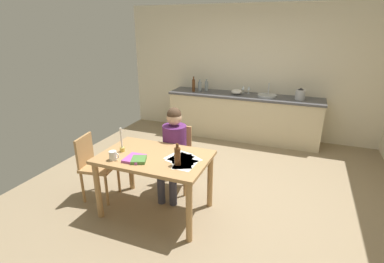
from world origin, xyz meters
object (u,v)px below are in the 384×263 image
at_px(candlestick, 122,145).
at_px(book_cookery, 139,160).
at_px(bottle_oil, 194,85).
at_px(bottle_wine_red, 206,86).
at_px(stovetop_kettle, 300,94).
at_px(wine_bottle_on_table, 177,156).
at_px(person_seated, 173,146).
at_px(coffee_mug, 113,156).
at_px(sink_unit, 267,96).
at_px(chair_side_empty, 95,164).
at_px(chair_at_table, 177,154).
at_px(wine_glass_by_kettle, 243,88).
at_px(wine_glass_near_sink, 249,88).
at_px(dining_table, 155,165).
at_px(bottle_vinegar, 200,86).
at_px(mixing_bowl, 237,92).
at_px(book_magazine, 134,158).

relative_size(candlestick, book_cookery, 1.61).
xyz_separation_m(bottle_oil, bottle_wine_red, (0.23, 0.17, -0.03)).
relative_size(bottle_wine_red, stovetop_kettle, 1.09).
height_order(wine_bottle_on_table, stovetop_kettle, stovetop_kettle).
bearing_deg(wine_bottle_on_table, person_seated, 118.93).
bearing_deg(stovetop_kettle, coffee_mug, -120.19).
height_order(candlestick, sink_unit, sink_unit).
bearing_deg(chair_side_empty, chair_at_table, 35.72).
relative_size(book_cookery, wine_bottle_on_table, 0.75).
bearing_deg(person_seated, wine_bottle_on_table, -61.07).
distance_m(sink_unit, bottle_wine_red, 1.27).
bearing_deg(wine_glass_by_kettle, sink_unit, -16.32).
xyz_separation_m(wine_glass_near_sink, wine_glass_by_kettle, (-0.11, 0.00, 0.00)).
distance_m(dining_table, coffee_mug, 0.49).
bearing_deg(sink_unit, book_cookery, -107.32).
distance_m(person_seated, bottle_oil, 2.44).
bearing_deg(book_cookery, dining_table, 42.70).
height_order(dining_table, coffee_mug, coffee_mug).
relative_size(dining_table, sink_unit, 3.56).
bearing_deg(chair_at_table, wine_glass_by_kettle, 80.76).
distance_m(book_cookery, bottle_vinegar, 3.16).
xyz_separation_m(person_seated, bottle_wine_red, (-0.39, 2.50, 0.32)).
xyz_separation_m(chair_side_empty, bottle_wine_red, (0.52, 2.99, 0.52)).
height_order(person_seated, book_cookery, person_seated).
height_order(dining_table, wine_glass_near_sink, wine_glass_near_sink).
relative_size(bottle_oil, bottle_wine_red, 1.30).
distance_m(coffee_mug, wine_glass_near_sink, 3.45).
relative_size(coffee_mug, mixing_bowl, 0.57).
distance_m(bottle_oil, bottle_vinegar, 0.14).
relative_size(dining_table, book_magazine, 5.28).
relative_size(coffee_mug, bottle_wine_red, 0.53).
xyz_separation_m(bottle_wine_red, wine_glass_near_sink, (0.88, 0.06, 0.01)).
relative_size(bottle_wine_red, wine_glass_by_kettle, 1.56).
relative_size(chair_at_table, book_cookery, 4.74).
bearing_deg(wine_glass_near_sink, sink_unit, -20.65).
xyz_separation_m(candlestick, wine_glass_near_sink, (0.91, 3.10, 0.16)).
bearing_deg(book_cookery, person_seated, 59.45).
bearing_deg(chair_side_empty, book_magazine, -13.88).
distance_m(person_seated, chair_side_empty, 1.06).
height_order(chair_side_empty, book_cookery, chair_side_empty).
xyz_separation_m(wine_bottle_on_table, stovetop_kettle, (1.13, 3.03, 0.13)).
bearing_deg(bottle_oil, book_cookery, -80.32).
distance_m(coffee_mug, candlestick, 0.24).
xyz_separation_m(wine_bottle_on_table, mixing_bowl, (-0.07, 3.04, 0.08)).
distance_m(chair_at_table, book_magazine, 0.88).
bearing_deg(sink_unit, wine_glass_by_kettle, 163.68).
relative_size(dining_table, stovetop_kettle, 5.82).
distance_m(dining_table, wine_glass_near_sink, 3.13).
xyz_separation_m(bottle_vinegar, bottle_wine_red, (0.12, 0.07, -0.00)).
height_order(book_magazine, bottle_oil, bottle_oil).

